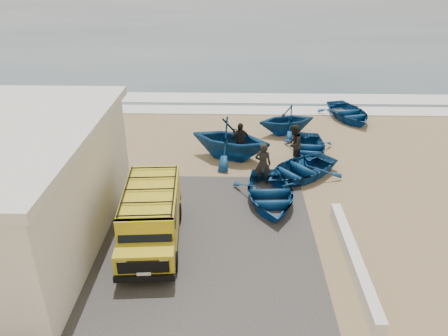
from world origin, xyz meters
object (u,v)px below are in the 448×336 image
object	(u,v)px
fisherman_front	(263,164)
fisherman_back	(240,141)
fisherman_middle	(294,144)
boat_near_right	(299,169)
boat_far_left	(287,120)
van	(151,215)
boat_mid_left	(230,138)
parapet	(353,259)
boat_mid_right	(308,147)
boat_far_right	(349,113)
boat_near_left	(270,194)

from	to	relation	value
fisherman_front	fisherman_back	bearing A→B (deg)	-64.25
fisherman_middle	fisherman_back	bearing A→B (deg)	-72.74
boat_near_right	boat_far_left	size ratio (longest dim) A/B	1.25
van	fisherman_front	world-z (taller)	van
boat_mid_left	parapet	bearing A→B (deg)	-133.53
fisherman_middle	fisherman_back	world-z (taller)	fisherman_middle
van	boat_mid_left	size ratio (longest dim) A/B	1.21
boat_near_right	boat_mid_right	xyz separation A→B (m)	(0.76, 2.50, -0.04)
boat_near_right	boat_far_left	xyz separation A→B (m)	(-0.08, 5.13, 0.42)
parapet	fisherman_back	world-z (taller)	fisherman_back
parapet	boat_mid_right	xyz separation A→B (m)	(-0.21, 8.62, 0.09)
boat_near_right	boat_far_right	distance (m)	8.49
parapet	boat_far_right	world-z (taller)	boat_far_right
boat_mid_right	van	bearing A→B (deg)	-123.86
boat_far_right	boat_mid_left	bearing A→B (deg)	-156.23
van	boat_mid_left	bearing A→B (deg)	64.59
parapet	boat_mid_right	size ratio (longest dim) A/B	1.71
parapet	van	distance (m)	6.91
boat_near_right	boat_far_right	xyz separation A→B (m)	(3.91, 7.54, 0.01)
boat_near_right	boat_far_right	bearing A→B (deg)	113.07
boat_mid_right	fisherman_back	size ratio (longest dim) A/B	1.89
parapet	boat_far_left	xyz separation A→B (m)	(-1.05, 11.26, 0.55)
boat_near_left	boat_far_right	xyz separation A→B (m)	(5.39, 9.76, -0.00)
boat_near_right	fisherman_back	distance (m)	3.33
boat_near_left	boat_far_right	size ratio (longest dim) A/B	1.00
fisherman_middle	boat_mid_right	bearing A→B (deg)	161.98
parapet	fisherman_back	bearing A→B (deg)	114.43
boat_mid_right	fisherman_front	bearing A→B (deg)	-120.54
boat_far_left	fisherman_middle	xyz separation A→B (m)	(-0.04, -3.57, 0.13)
fisherman_front	parapet	bearing A→B (deg)	120.81
boat_mid_right	fisherman_front	xyz separation A→B (m)	(-2.46, -3.14, 0.61)
van	boat_mid_right	xyz separation A→B (m)	(6.55, 7.42, -0.72)
parapet	boat_near_left	world-z (taller)	boat_near_left
boat_far_left	fisherman_middle	size ratio (longest dim) A/B	1.64
parapet	boat_near_right	xyz separation A→B (m)	(-0.97, 6.13, 0.13)
fisherman_back	boat_near_left	bearing A→B (deg)	-96.02
parapet	boat_mid_left	distance (m)	9.09
boat_near_left	boat_far_right	distance (m)	11.16
boat_far_right	parapet	bearing A→B (deg)	-116.82
boat_far_left	boat_far_right	distance (m)	4.68
boat_near_left	boat_mid_left	distance (m)	4.53
fisherman_back	van	bearing A→B (deg)	-136.53
boat_far_left	fisherman_back	bearing A→B (deg)	-54.78
boat_mid_right	boat_far_left	distance (m)	2.80
boat_near_right	fisherman_back	bearing A→B (deg)	-165.04
boat_mid_left	fisherman_back	distance (m)	0.47
van	boat_far_right	bearing A→B (deg)	47.82
fisherman_middle	boat_near_right	bearing A→B (deg)	29.43
parapet	boat_far_right	bearing A→B (deg)	77.88
boat_near_left	fisherman_middle	distance (m)	4.06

